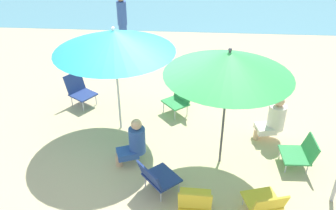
{
  "coord_description": "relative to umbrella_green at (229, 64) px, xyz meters",
  "views": [
    {
      "loc": [
        0.94,
        -5.71,
        4.17
      ],
      "look_at": [
        0.54,
        -0.01,
        0.7
      ],
      "focal_mm": 38.49,
      "sensor_mm": 36.0,
      "label": 1
    }
  ],
  "objects": [
    {
      "name": "person_c",
      "position": [
        1.02,
        0.77,
        -1.45
      ],
      "size": [
        0.56,
        0.39,
        0.92
      ],
      "rotation": [
        0.0,
        0.0,
        3.33
      ],
      "color": "silver",
      "rests_on": "ground_plane"
    },
    {
      "name": "beach_chair_d",
      "position": [
        0.57,
        -1.22,
        -1.6
      ],
      "size": [
        0.62,
        0.64,
        0.55
      ],
      "rotation": [
        0.0,
        0.0,
        1.85
      ],
      "color": "gold",
      "rests_on": "ground_plane"
    },
    {
      "name": "beach_chair_b",
      "position": [
        -3.01,
        1.79,
        -1.54
      ],
      "size": [
        0.74,
        0.7,
        0.68
      ],
      "rotation": [
        0.0,
        0.0,
        -0.61
      ],
      "color": "navy",
      "rests_on": "ground_plane"
    },
    {
      "name": "ground_plane",
      "position": [
        -1.51,
        0.71,
        -1.89
      ],
      "size": [
        40.0,
        40.0,
        0.0
      ],
      "primitive_type": "plane",
      "color": "#D3BC8C"
    },
    {
      "name": "beach_chair_c",
      "position": [
        -1.04,
        -0.82,
        -1.58
      ],
      "size": [
        0.74,
        0.74,
        0.57
      ],
      "rotation": [
        0.0,
        0.0,
        0.72
      ],
      "color": "navy",
      "rests_on": "ground_plane"
    },
    {
      "name": "beach_chair_a",
      "position": [
        -0.79,
        1.58,
        -1.53
      ],
      "size": [
        0.71,
        0.71,
        0.68
      ],
      "rotation": [
        0.0,
        0.0,
        -2.45
      ],
      "color": "#33934C",
      "rests_on": "ground_plane"
    },
    {
      "name": "beach_chair_f",
      "position": [
        1.37,
        -0.01,
        -1.62
      ],
      "size": [
        0.55,
        0.55,
        0.53
      ],
      "rotation": [
        0.0,
        0.0,
        3.17
      ],
      "color": "#33934C",
      "rests_on": "ground_plane"
    },
    {
      "name": "beach_chair_e",
      "position": [
        -0.44,
        -1.29,
        -1.57
      ],
      "size": [
        0.49,
        0.56,
        0.64
      ],
      "rotation": [
        0.0,
        0.0,
        1.54
      ],
      "color": "gold",
      "rests_on": "ground_plane"
    },
    {
      "name": "umbrella_teal",
      "position": [
        -1.94,
        0.91,
        -0.04
      ],
      "size": [
        2.2,
        2.2,
        2.11
      ],
      "color": "silver",
      "rests_on": "ground_plane"
    },
    {
      "name": "person_a",
      "position": [
        -1.49,
        -0.13,
        -1.46
      ],
      "size": [
        0.53,
        0.4,
        0.89
      ],
      "rotation": [
        0.0,
        0.0,
        3.5
      ],
      "color": "#2D519E",
      "rests_on": "ground_plane"
    },
    {
      "name": "umbrella_green",
      "position": [
        0.0,
        0.0,
        0.0
      ],
      "size": [
        2.01,
        2.01,
        2.15
      ],
      "color": "#4C4C51",
      "rests_on": "ground_plane"
    },
    {
      "name": "person_b",
      "position": [
        -2.52,
        4.65,
        -1.0
      ],
      "size": [
        0.26,
        0.26,
        1.72
      ],
      "rotation": [
        0.0,
        0.0,
        1.41
      ],
      "color": "#2D519E",
      "rests_on": "ground_plane"
    }
  ]
}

